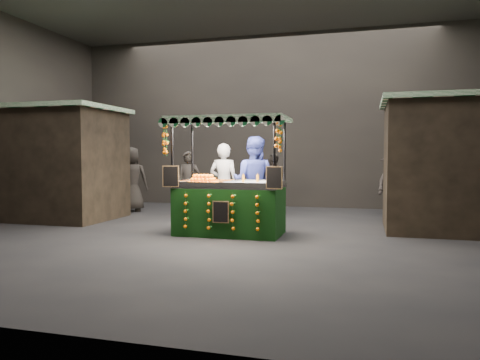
# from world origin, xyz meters

# --- Properties ---
(ground) EXTENTS (12.00, 12.00, 0.00)m
(ground) POSITION_xyz_m (0.00, 0.00, 0.00)
(ground) COLOR black
(ground) RESTS_ON ground
(market_hall) EXTENTS (12.10, 10.10, 5.05)m
(market_hall) POSITION_xyz_m (0.00, 0.00, 3.38)
(market_hall) COLOR black
(market_hall) RESTS_ON ground
(neighbour_stall_left) EXTENTS (3.00, 2.20, 2.60)m
(neighbour_stall_left) POSITION_xyz_m (-4.40, 1.00, 1.31)
(neighbour_stall_left) COLOR black
(neighbour_stall_left) RESTS_ON ground
(neighbour_stall_right) EXTENTS (3.00, 2.20, 2.60)m
(neighbour_stall_right) POSITION_xyz_m (4.40, 1.50, 1.31)
(neighbour_stall_right) COLOR black
(neighbour_stall_right) RESTS_ON ground
(juice_stall) EXTENTS (2.26, 1.33, 2.19)m
(juice_stall) POSITION_xyz_m (0.18, -0.01, 0.68)
(juice_stall) COLOR black
(juice_stall) RESTS_ON ground
(vendor_grey) EXTENTS (0.64, 0.42, 1.74)m
(vendor_grey) POSITION_xyz_m (-0.30, 1.15, 0.87)
(vendor_grey) COLOR #939197
(vendor_grey) RESTS_ON ground
(vendor_blue) EXTENTS (0.94, 0.74, 1.87)m
(vendor_blue) POSITION_xyz_m (0.40, 0.98, 0.94)
(vendor_blue) COLOR navy
(vendor_blue) RESTS_ON ground
(shopper_0) EXTENTS (0.59, 0.40, 1.59)m
(shopper_0) POSITION_xyz_m (-1.54, 2.23, 0.79)
(shopper_0) COLOR #2A2522
(shopper_0) RESTS_ON ground
(shopper_1) EXTENTS (0.88, 0.72, 1.69)m
(shopper_1) POSITION_xyz_m (4.09, 3.27, 0.85)
(shopper_1) COLOR #2C2724
(shopper_1) RESTS_ON ground
(shopper_2) EXTENTS (0.95, 0.83, 1.53)m
(shopper_2) POSITION_xyz_m (0.41, 3.06, 0.77)
(shopper_2) COLOR #2C2623
(shopper_2) RESTS_ON ground
(shopper_3) EXTENTS (1.12, 1.15, 1.58)m
(shopper_3) POSITION_xyz_m (3.28, 4.12, 0.79)
(shopper_3) COLOR #2D2725
(shopper_3) RESTS_ON ground
(shopper_4) EXTENTS (0.98, 0.82, 1.71)m
(shopper_4) POSITION_xyz_m (-3.36, 2.73, 0.86)
(shopper_4) COLOR black
(shopper_4) RESTS_ON ground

